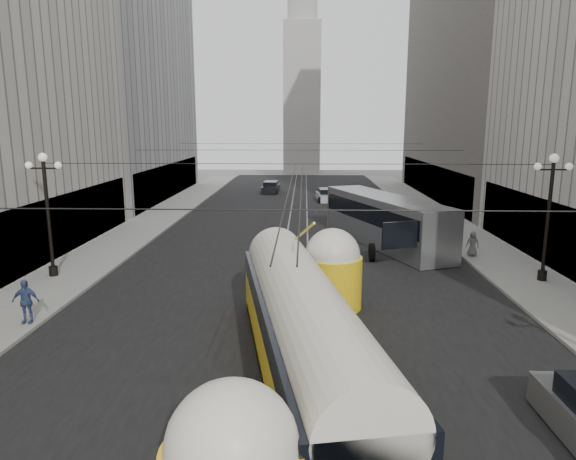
# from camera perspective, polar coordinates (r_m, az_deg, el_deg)

# --- Properties ---
(road) EXTENTS (20.00, 85.00, 0.02)m
(road) POSITION_cam_1_polar(r_m,az_deg,el_deg) (40.69, 1.10, 0.42)
(road) COLOR black
(road) RESTS_ON ground
(sidewalk_left) EXTENTS (4.00, 72.00, 0.15)m
(sidewalk_left) POSITION_cam_1_polar(r_m,az_deg,el_deg) (45.85, -14.01, 1.44)
(sidewalk_left) COLOR gray
(sidewalk_left) RESTS_ON ground
(sidewalk_right) EXTENTS (4.00, 72.00, 0.15)m
(sidewalk_right) POSITION_cam_1_polar(r_m,az_deg,el_deg) (45.59, 16.43, 1.25)
(sidewalk_right) COLOR gray
(sidewalk_right) RESTS_ON ground
(rail_left) EXTENTS (0.12, 85.00, 0.04)m
(rail_left) POSITION_cam_1_polar(r_m,az_deg,el_deg) (40.71, 0.05, 0.43)
(rail_left) COLOR gray
(rail_left) RESTS_ON ground
(rail_right) EXTENTS (0.12, 85.00, 0.04)m
(rail_right) POSITION_cam_1_polar(r_m,az_deg,el_deg) (40.69, 2.16, 0.41)
(rail_right) COLOR gray
(rail_right) RESTS_ON ground
(building_left_far) EXTENTS (12.60, 28.60, 28.60)m
(building_left_far) POSITION_cam_1_polar(r_m,az_deg,el_deg) (59.44, -19.23, 17.18)
(building_left_far) COLOR #999999
(building_left_far) RESTS_ON ground
(building_right_far) EXTENTS (12.60, 32.60, 32.60)m
(building_right_far) POSITION_cam_1_polar(r_m,az_deg,el_deg) (59.35, 22.26, 18.93)
(building_right_far) COLOR #514C47
(building_right_far) RESTS_ON ground
(distant_tower) EXTENTS (6.00, 6.00, 31.36)m
(distant_tower) POSITION_cam_1_polar(r_m,az_deg,el_deg) (87.71, 1.57, 16.22)
(distant_tower) COLOR #B2AFA8
(distant_tower) RESTS_ON ground
(lamppost_left_mid) EXTENTS (1.86, 0.44, 6.37)m
(lamppost_left_mid) POSITION_cam_1_polar(r_m,az_deg,el_deg) (28.89, -25.17, 2.26)
(lamppost_left_mid) COLOR black
(lamppost_left_mid) RESTS_ON sidewalk_left
(lamppost_right_mid) EXTENTS (1.86, 0.44, 6.37)m
(lamppost_right_mid) POSITION_cam_1_polar(r_m,az_deg,el_deg) (28.45, 27.00, 1.96)
(lamppost_right_mid) COLOR black
(lamppost_right_mid) RESTS_ON sidewalk_right
(catenary) EXTENTS (25.00, 72.00, 0.23)m
(catenary) POSITION_cam_1_polar(r_m,az_deg,el_deg) (38.96, 1.29, 8.65)
(catenary) COLOR black
(catenary) RESTS_ON ground
(streetcar) EXTENTS (5.06, 16.14, 3.59)m
(streetcar) POSITION_cam_1_polar(r_m,az_deg,el_deg) (15.98, 1.72, -10.96)
(streetcar) COLOR yellow
(streetcar) RESTS_ON ground
(city_bus) EXTENTS (7.07, 13.33, 3.26)m
(city_bus) POSITION_cam_1_polar(r_m,az_deg,el_deg) (34.68, 10.66, 1.27)
(city_bus) COLOR gray
(city_bus) RESTS_ON ground
(sedan_white_far) EXTENTS (2.16, 4.39, 1.34)m
(sedan_white_far) POSITION_cam_1_polar(r_m,az_deg,el_deg) (54.22, 4.27, 3.85)
(sedan_white_far) COLOR silver
(sedan_white_far) RESTS_ON ground
(sedan_dark_far) EXTENTS (2.01, 4.32, 1.33)m
(sedan_dark_far) POSITION_cam_1_polar(r_m,az_deg,el_deg) (61.19, -1.92, 4.75)
(sedan_dark_far) COLOR black
(sedan_dark_far) RESTS_ON ground
(pedestrian_sidewalk_right) EXTENTS (0.79, 0.54, 1.52)m
(pedestrian_sidewalk_right) POSITION_cam_1_polar(r_m,az_deg,el_deg) (32.67, 19.83, -1.43)
(pedestrian_sidewalk_right) COLOR slate
(pedestrian_sidewalk_right) RESTS_ON sidewalk_right
(pedestrian_sidewalk_left) EXTENTS (1.08, 0.66, 1.78)m
(pedestrian_sidewalk_left) POSITION_cam_1_polar(r_m,az_deg,el_deg) (22.95, -27.14, -7.07)
(pedestrian_sidewalk_left) COLOR #384A7A
(pedestrian_sidewalk_left) RESTS_ON sidewalk_left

